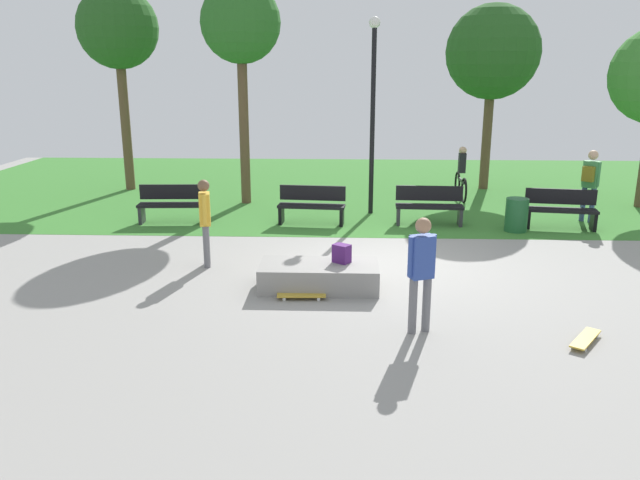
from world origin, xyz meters
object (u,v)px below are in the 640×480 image
at_px(tree_slender_maple, 493,53).
at_px(skateboard_spare, 585,339).
at_px(concrete_ledge, 319,276).
at_px(trash_bin, 516,215).
at_px(tree_young_birch, 241,26).
at_px(park_bench_far_right, 561,208).
at_px(skater_performing_trick, 421,267).
at_px(backpack_on_ledge, 342,253).
at_px(park_bench_center_lawn, 312,204).
at_px(skater_watching, 205,216).
at_px(cyclist_on_bicycle, 461,177).
at_px(park_bench_near_path, 429,205).
at_px(lamp_post, 373,99).
at_px(tree_tall_oak, 118,30).
at_px(pedestrian_with_backpack, 590,179).
at_px(park_bench_near_lamppost, 172,203).
at_px(skateboard_by_ledge, 301,295).

bearing_deg(tree_slender_maple, skateboard_spare, -95.02).
height_order(concrete_ledge, trash_bin, trash_bin).
height_order(tree_young_birch, tree_slender_maple, tree_young_birch).
bearing_deg(park_bench_far_right, tree_slender_maple, 98.51).
bearing_deg(park_bench_far_right, skater_performing_trick, -123.13).
relative_size(backpack_on_ledge, park_bench_center_lawn, 0.20).
bearing_deg(park_bench_far_right, skater_watching, -157.56).
xyz_separation_m(concrete_ledge, skater_watching, (-2.19, 1.17, 0.75)).
relative_size(tree_slender_maple, cyclist_on_bicycle, 3.01).
distance_m(park_bench_near_path, tree_slender_maple, 6.29).
bearing_deg(lamp_post, park_bench_center_lawn, -141.22).
relative_size(skater_performing_trick, skater_watching, 1.01).
height_order(skater_watching, tree_tall_oak, tree_tall_oak).
height_order(park_bench_near_path, pedestrian_with_backpack, pedestrian_with_backpack).
xyz_separation_m(park_bench_near_lamppost, park_bench_near_path, (6.22, 0.06, 0.00)).
height_order(lamp_post, pedestrian_with_backpack, lamp_post).
height_order(tree_slender_maple, pedestrian_with_backpack, tree_slender_maple).
bearing_deg(skater_performing_trick, skateboard_spare, -7.51).
xyz_separation_m(tree_tall_oak, cyclist_on_bicycle, (9.97, -0.99, -4.06)).
relative_size(skater_performing_trick, trash_bin, 2.19).
height_order(park_bench_near_lamppost, park_bench_center_lawn, same).
bearing_deg(concrete_ledge, lamp_post, 79.04).
bearing_deg(cyclist_on_bicycle, backpack_on_ledge, -113.97).
bearing_deg(backpack_on_ledge, park_bench_far_right, 74.50).
xyz_separation_m(skater_performing_trick, pedestrian_with_backpack, (4.83, 6.74, 0.07)).
bearing_deg(pedestrian_with_backpack, skater_watching, -155.95).
xyz_separation_m(skater_watching, park_bench_near_lamppost, (-1.57, 3.38, -0.49)).
xyz_separation_m(backpack_on_ledge, tree_slender_maple, (4.37, 9.14, 3.47)).
height_order(concrete_ledge, pedestrian_with_backpack, pedestrian_with_backpack).
height_order(skateboard_by_ledge, lamp_post, lamp_post).
distance_m(park_bench_far_right, cyclist_on_bicycle, 3.80).
height_order(skateboard_by_ledge, trash_bin, trash_bin).
distance_m(park_bench_far_right, lamp_post, 5.19).
bearing_deg(park_bench_near_path, backpack_on_ledge, -114.79).
xyz_separation_m(concrete_ledge, tree_tall_oak, (-6.20, 8.70, 4.47)).
relative_size(skater_watching, tree_slender_maple, 0.30).
bearing_deg(backpack_on_ledge, tree_young_birch, 146.59).
bearing_deg(skateboard_by_ledge, skater_watching, 138.42).
xyz_separation_m(backpack_on_ledge, tree_tall_oak, (-6.59, 8.60, 4.10)).
height_order(tree_tall_oak, lamp_post, tree_tall_oak).
relative_size(tree_young_birch, tree_tall_oak, 0.98).
bearing_deg(tree_young_birch, tree_tall_oak, 154.78).
height_order(park_bench_near_path, tree_tall_oak, tree_tall_oak).
bearing_deg(skateboard_by_ledge, concrete_ledge, 63.61).
bearing_deg(trash_bin, pedestrian_with_backpack, 26.02).
bearing_deg(park_bench_center_lawn, tree_slender_maple, 42.64).
height_order(backpack_on_ledge, tree_young_birch, tree_young_birch).
bearing_deg(skater_performing_trick, park_bench_far_right, 56.87).
height_order(skater_performing_trick, cyclist_on_bicycle, skater_performing_trick).
relative_size(tree_slender_maple, trash_bin, 7.11).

